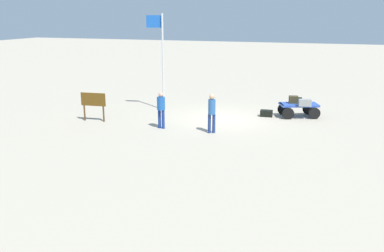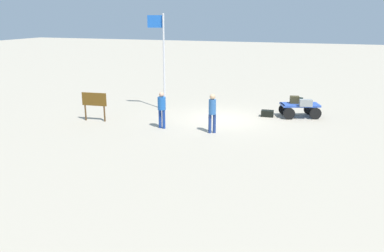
% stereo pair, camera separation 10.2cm
% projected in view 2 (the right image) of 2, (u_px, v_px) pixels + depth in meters
% --- Properties ---
extents(ground_plane, '(120.00, 120.00, 0.00)m').
position_uv_depth(ground_plane, '(222.00, 119.00, 20.78)').
color(ground_plane, '#ADA18C').
extents(luggage_cart, '(2.20, 1.73, 0.69)m').
position_uv_depth(luggage_cart, '(299.00, 108.00, 21.07)').
color(luggage_cart, '#2E51B2').
rests_on(luggage_cart, ground).
extents(suitcase_navy, '(0.52, 0.48, 0.36)m').
position_uv_depth(suitcase_navy, '(295.00, 100.00, 21.14)').
color(suitcase_navy, '#38331C').
rests_on(suitcase_navy, luggage_cart).
extents(suitcase_dark, '(0.48, 0.38, 0.29)m').
position_uv_depth(suitcase_dark, '(298.00, 100.00, 21.12)').
color(suitcase_dark, black).
rests_on(suitcase_dark, luggage_cart).
extents(suitcase_tan, '(0.67, 0.47, 0.34)m').
position_uv_depth(suitcase_tan, '(306.00, 103.00, 20.43)').
color(suitcase_tan, gray).
rests_on(suitcase_tan, luggage_cart).
extents(suitcase_olive, '(0.65, 0.43, 0.33)m').
position_uv_depth(suitcase_olive, '(267.00, 113.00, 21.23)').
color(suitcase_olive, black).
rests_on(suitcase_olive, ground).
extents(worker_lead, '(0.42, 0.42, 1.71)m').
position_uv_depth(worker_lead, '(162.00, 107.00, 18.83)').
color(worker_lead, navy).
rests_on(worker_lead, ground).
extents(worker_trailing, '(0.43, 0.43, 1.77)m').
position_uv_depth(worker_trailing, '(212.00, 110.00, 18.07)').
color(worker_trailing, navy).
rests_on(worker_trailing, ground).
extents(flagpole, '(0.94, 0.19, 5.19)m').
position_uv_depth(flagpole, '(162.00, 53.00, 22.03)').
color(flagpole, silver).
rests_on(flagpole, ground).
extents(signboard, '(1.28, 0.19, 1.42)m').
position_uv_depth(signboard, '(94.00, 102.00, 20.16)').
color(signboard, '#4C3319').
rests_on(signboard, ground).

